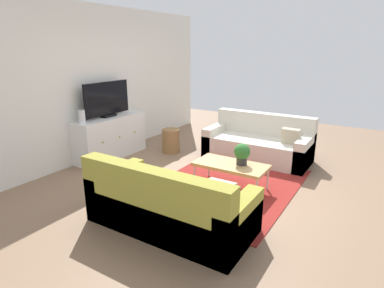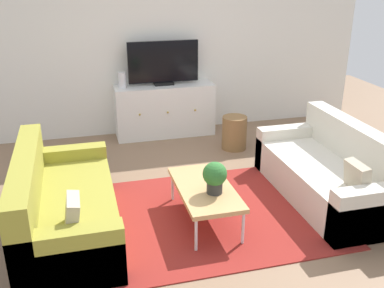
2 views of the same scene
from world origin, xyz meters
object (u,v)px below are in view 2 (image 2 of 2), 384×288
Objects in this scene: potted_plant at (214,176)px; glass_vase at (122,80)px; couch_left_side at (59,209)px; flat_screen_tv at (163,63)px; coffee_table at (205,189)px; wicker_basket at (234,133)px; tv_console at (165,110)px; couch_right_side at (333,174)px.

glass_vase reaches higher than potted_plant.
flat_screen_tv is at bearing 57.96° from couch_left_side.
flat_screen_tv is (0.11, 2.52, 0.73)m from coffee_table.
flat_screen_tv is at bearing 135.52° from wicker_basket.
potted_plant is at bearing -10.56° from couch_left_side.
wicker_basket is (0.82, -0.80, -0.85)m from flat_screen_tv.
glass_vase is at bearing 101.08° from coffee_table.
coffee_table is at bearing -118.41° from wicker_basket.
tv_console is at bearing 136.24° from wicker_basket.
wicker_basket is at bearing -43.76° from tv_console.
tv_console is 1.42× the size of flat_screen_tv.
flat_screen_tv reaches higher than coffee_table.
flat_screen_tv is 1.43m from wicker_basket.
potted_plant is (-1.44, -0.27, 0.28)m from couch_right_side.
couch_right_side is 5.97× the size of potted_plant.
tv_console is at bearing 120.12° from couch_right_side.
glass_vase is 1.75m from wicker_basket.
flat_screen_tv reaches higher than glass_vase.
couch_left_side is at bearing -122.25° from tv_console.
coffee_table is (-1.49, -0.13, 0.08)m from couch_right_side.
wicker_basket is (2.32, 1.59, -0.04)m from couch_left_side.
tv_console is (0.11, 2.50, 0.03)m from coffee_table.
coffee_table is at bearing -5.28° from couch_left_side.
couch_left_side is at bearing 180.00° from couch_right_side.
couch_left_side reaches higher than coffee_table.
glass_vase reaches higher than wicker_basket.
glass_vase is (-0.60, -0.02, -0.20)m from flat_screen_tv.
coffee_table is 2.26× the size of wicker_basket.
potted_plant is (0.05, -0.14, 0.20)m from coffee_table.
couch_right_side is 8.40× the size of glass_vase.
wicker_basket is (0.88, 1.86, -0.32)m from potted_plant.
couch_left_side is at bearing -122.04° from flat_screen_tv.
couch_right_side is 1.79× the size of coffee_table.
glass_vase is at bearing 180.00° from tv_console.
couch_left_side is 1.29× the size of tv_console.
couch_left_side is 1.49m from potted_plant.
couch_left_side is 2.81m from wicker_basket.
flat_screen_tv is at bearing 88.60° from potted_plant.
coffee_table is (1.39, -0.13, 0.08)m from couch_left_side.
tv_console is at bearing -90.00° from flat_screen_tv.
glass_vase reaches higher than coffee_table.
potted_plant is 0.31× the size of flat_screen_tv.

